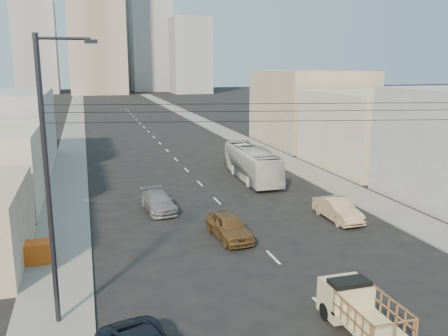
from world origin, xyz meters
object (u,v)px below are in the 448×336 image
city_bus (251,163)px  sedan_tan (338,210)px  streetlamp_left (50,177)px  crate_stack (35,252)px  sedan_grey (158,202)px  flatbed_pickup (359,307)px  sedan_brown (229,226)px

city_bus → sedan_tan: city_bus is taller
city_bus → streetlamp_left: 28.18m
streetlamp_left → crate_stack: bearing=103.1°
sedan_tan → sedan_grey: 13.21m
sedan_grey → city_bus: bearing=31.1°
flatbed_pickup → sedan_tan: flatbed_pickup is taller
city_bus → crate_stack: bearing=-137.5°
sedan_tan → sedan_grey: bearing=153.3°
city_bus → streetlamp_left: bearing=-124.4°
crate_stack → sedan_brown: bearing=3.6°
city_bus → sedan_brown: bearing=-112.3°
sedan_tan → sedan_grey: size_ratio=0.96×
sedan_tan → city_bus: bearing=96.6°
city_bus → sedan_brown: size_ratio=2.39×
sedan_tan → crate_stack: 20.02m
crate_stack → city_bus: bearing=40.2°
sedan_grey → crate_stack: (-8.02, -7.80, -0.02)m
flatbed_pickup → streetlamp_left: (-11.84, 4.16, 5.34)m
flatbed_pickup → city_bus: 26.85m
flatbed_pickup → city_bus: bearing=79.9°
sedan_grey → streetlamp_left: (-6.42, -14.68, 5.73)m
sedan_tan → streetlamp_left: size_ratio=0.39×
streetlamp_left → city_bus: bearing=53.3°
sedan_brown → crate_stack: 11.49m
flatbed_pickup → sedan_tan: (6.46, 13.09, -0.32)m
flatbed_pickup → sedan_brown: (-1.99, 11.77, -0.29)m
sedan_tan → crate_stack: size_ratio=2.61×
flatbed_pickup → sedan_brown: 11.94m
sedan_grey → streetlamp_left: bearing=-119.3°
sedan_grey → crate_stack: sedan_grey is taller
flatbed_pickup → city_bus: (4.72, 26.43, 0.47)m
flatbed_pickup → sedan_brown: size_ratio=0.94×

